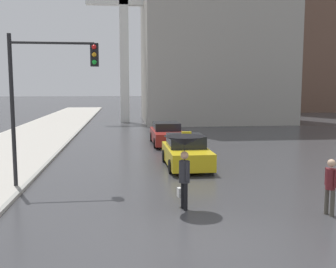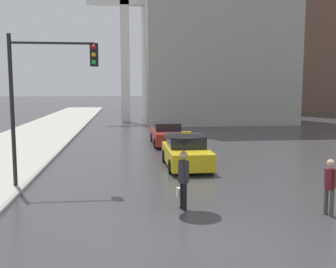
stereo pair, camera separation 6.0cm
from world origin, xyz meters
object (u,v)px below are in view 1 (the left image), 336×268
(traffic_light, at_px, (47,83))
(monument_cross, at_px, (124,27))
(taxi, at_px, (186,152))
(pedestrian_man, at_px, (330,183))
(sedan_red, at_px, (167,134))
(pedestrian_with_umbrella, at_px, (184,149))

(traffic_light, xyz_separation_m, monument_cross, (2.87, 26.54, 5.84))
(taxi, height_order, pedestrian_man, taxi)
(pedestrian_man, height_order, traffic_light, traffic_light)
(taxi, distance_m, sedan_red, 7.16)
(taxi, xyz_separation_m, pedestrian_with_umbrella, (-1.07, -6.20, 1.16))
(pedestrian_with_umbrella, xyz_separation_m, pedestrian_man, (4.01, -1.02, -0.90))
(sedan_red, xyz_separation_m, pedestrian_man, (3.01, -14.38, 0.29))
(pedestrian_man, distance_m, traffic_light, 9.73)
(monument_cross, bearing_deg, sedan_red, -81.19)
(sedan_red, xyz_separation_m, pedestrian_with_umbrella, (-1.00, -13.36, 1.18))
(taxi, relative_size, sedan_red, 0.89)
(pedestrian_with_umbrella, height_order, pedestrian_man, pedestrian_with_umbrella)
(pedestrian_man, bearing_deg, monument_cross, 175.52)
(traffic_light, bearing_deg, pedestrian_man, -25.61)
(sedan_red, bearing_deg, traffic_light, 62.54)
(pedestrian_man, bearing_deg, taxi, -172.60)
(taxi, bearing_deg, sedan_red, -89.39)
(taxi, distance_m, monument_cross, 25.13)
(pedestrian_with_umbrella, relative_size, monument_cross, 0.13)
(taxi, xyz_separation_m, monument_cross, (-2.58, 23.34, 8.94))
(pedestrian_with_umbrella, xyz_separation_m, monument_cross, (-1.51, 29.54, 7.78))
(sedan_red, height_order, traffic_light, traffic_light)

